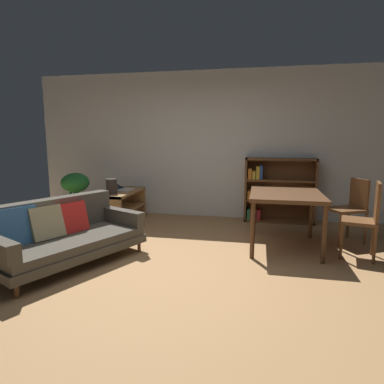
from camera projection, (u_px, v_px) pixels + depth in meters
name	position (u px, v px, depth m)	size (l,w,h in m)	color
ground_plane	(173.00, 269.00, 3.74)	(8.16, 8.16, 0.00)	#A87A4C
back_wall_panel	(210.00, 145.00, 6.13)	(6.80, 0.10, 2.70)	silver
fabric_couch	(61.00, 234.00, 3.91)	(1.52, 1.94, 0.75)	brown
media_console	(122.00, 208.00, 5.66)	(0.47, 1.12, 0.58)	olive
open_laptop	(121.00, 189.00, 5.74)	(0.43, 0.36, 0.09)	silver
desk_speaker	(112.00, 186.00, 5.33)	(0.18, 0.18, 0.24)	#2D2823
potted_floor_plant	(76.00, 188.00, 5.82)	(0.49, 0.50, 0.87)	#9E9389
dining_table	(286.00, 198.00, 4.39)	(0.94, 1.14, 0.76)	#56351E
dining_chair_near	(350.00, 206.00, 4.67)	(0.58, 0.54, 0.91)	brown
dining_chair_far	(366.00, 216.00, 4.01)	(0.48, 0.47, 0.96)	brown
bookshelf	(275.00, 191.00, 5.84)	(1.22, 0.32, 1.14)	brown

